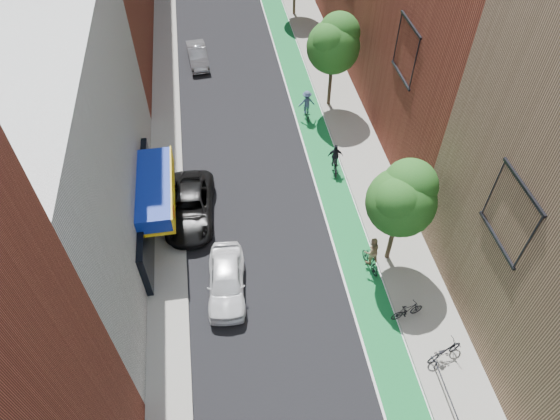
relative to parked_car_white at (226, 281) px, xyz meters
name	(u,v)px	position (x,y,z in m)	size (l,w,h in m)	color
bike_lane	(301,91)	(7.00, 16.63, -0.77)	(2.00, 68.00, 0.01)	#12672D
sidewalk_left	(166,103)	(-3.00, 16.63, -0.70)	(2.00, 68.00, 0.15)	gray
sidewalk_right	(334,88)	(9.50, 16.63, -0.70)	(3.00, 68.00, 0.15)	gray
building_left_white	(38,158)	(-8.00, 4.63, 5.22)	(8.00, 20.00, 12.00)	silver
tree_near	(403,198)	(8.65, 0.65, 3.88)	(3.40, 3.36, 6.42)	#332619
tree_mid	(334,43)	(8.65, 14.65, 4.11)	(3.55, 3.53, 6.74)	#332619
parked_car_white	(226,281)	(0.00, 0.00, 0.00)	(1.84, 4.56, 1.56)	white
parked_car_black	(190,207)	(-1.60, 5.35, -0.01)	(2.56, 5.56, 1.54)	black
parked_car_silver	(198,55)	(-0.39, 21.83, -0.11)	(1.42, 4.07, 1.34)	gray
cyclist_lane_near	(371,255)	(7.52, 0.29, 0.13)	(0.97, 1.75, 2.12)	black
cyclist_lane_mid	(335,162)	(7.44, 7.83, -0.06)	(0.99, 1.88, 1.95)	black
cyclist_lane_far	(307,105)	(6.76, 13.50, 0.20)	(1.16, 1.52, 2.09)	black
parked_bike_near	(445,351)	(9.38, -5.27, -0.13)	(0.66, 1.88, 0.99)	black
parked_bike_mid	(407,311)	(8.40, -3.01, -0.12)	(0.48, 1.69, 1.02)	black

